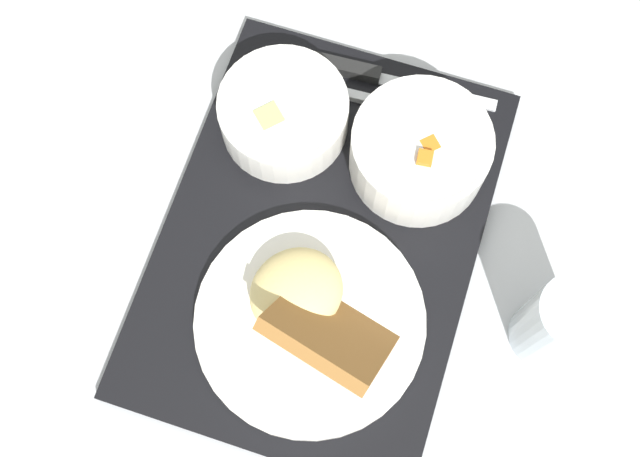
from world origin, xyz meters
TOP-DOWN VIEW (x-y plane):
  - ground_plane at (0.00, 0.00)m, footprint 4.00×4.00m
  - serving_tray at (0.00, 0.00)m, footprint 0.42×0.30m
  - bowl_salad at (-0.10, 0.06)m, footprint 0.13×0.13m
  - bowl_soup at (-0.10, -0.07)m, footprint 0.13×0.13m
  - plate_main at (0.08, 0.02)m, footprint 0.21×0.21m
  - knife at (-0.18, -0.01)m, footprint 0.03×0.20m
  - spoon at (-0.15, -0.00)m, footprint 0.03×0.15m
  - glass_water at (0.02, 0.23)m, footprint 0.06×0.06m

SIDE VIEW (x-z plane):
  - ground_plane at x=0.00m, z-range 0.00..0.00m
  - serving_tray at x=0.00m, z-range 0.00..0.01m
  - spoon at x=-0.15m, z-range 0.01..0.03m
  - knife at x=-0.18m, z-range 0.01..0.03m
  - plate_main at x=0.08m, z-range -0.01..0.08m
  - bowl_soup at x=-0.10m, z-range 0.02..0.07m
  - bowl_salad at x=-0.10m, z-range 0.01..0.08m
  - glass_water at x=0.02m, z-range -0.01..0.11m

